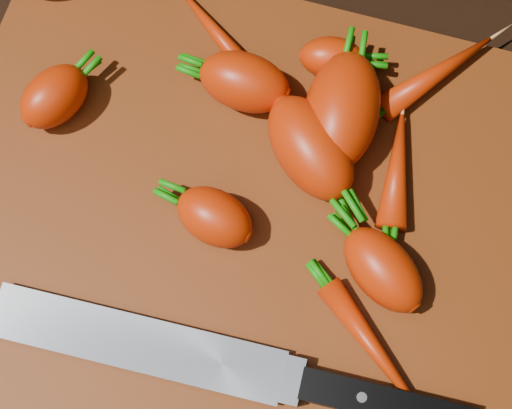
# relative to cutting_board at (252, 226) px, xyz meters

# --- Properties ---
(ground) EXTENTS (2.00, 2.00, 0.01)m
(ground) POSITION_rel_cutting_board_xyz_m (0.00, 0.00, -0.01)
(ground) COLOR black
(cutting_board) EXTENTS (0.50, 0.40, 0.01)m
(cutting_board) POSITION_rel_cutting_board_xyz_m (0.00, 0.00, 0.00)
(cutting_board) COLOR maroon
(cutting_board) RESTS_ON ground
(carrot_1) EXTENTS (0.07, 0.05, 0.04)m
(carrot_1) POSITION_rel_cutting_board_xyz_m (-0.03, -0.01, 0.03)
(carrot_1) COLOR red
(carrot_1) RESTS_ON cutting_board
(carrot_2) EXTENTS (0.10, 0.10, 0.05)m
(carrot_2) POSITION_rel_cutting_board_xyz_m (0.03, 0.06, 0.03)
(carrot_2) COLOR red
(carrot_2) RESTS_ON cutting_board
(carrot_3) EXTENTS (0.06, 0.10, 0.06)m
(carrot_3) POSITION_rel_cutting_board_xyz_m (0.04, 0.10, 0.03)
(carrot_3) COLOR red
(carrot_3) RESTS_ON cutting_board
(carrot_4) EXTENTS (0.08, 0.05, 0.05)m
(carrot_4) POSITION_rel_cutting_board_xyz_m (-0.04, 0.10, 0.03)
(carrot_4) COLOR red
(carrot_4) RESTS_ON cutting_board
(carrot_5) EXTENTS (0.06, 0.04, 0.03)m
(carrot_5) POSITION_rel_cutting_board_xyz_m (0.02, 0.14, 0.02)
(carrot_5) COLOR red
(carrot_5) RESTS_ON cutting_board
(carrot_6) EXTENTS (0.08, 0.08, 0.04)m
(carrot_6) POSITION_rel_cutting_board_xyz_m (0.10, -0.01, 0.03)
(carrot_6) COLOR red
(carrot_6) RESTS_ON cutting_board
(carrot_7) EXTENTS (0.09, 0.10, 0.02)m
(carrot_7) POSITION_rel_cutting_board_xyz_m (0.11, 0.16, 0.02)
(carrot_7) COLOR red
(carrot_7) RESTS_ON cutting_board
(carrot_8) EXTENTS (0.10, 0.09, 0.02)m
(carrot_8) POSITION_rel_cutting_board_xyz_m (0.11, -0.07, 0.02)
(carrot_8) COLOR red
(carrot_8) RESTS_ON cutting_board
(carrot_9) EXTENTS (0.04, 0.09, 0.02)m
(carrot_9) POSITION_rel_cutting_board_xyz_m (0.10, 0.07, 0.02)
(carrot_9) COLOR red
(carrot_9) RESTS_ON cutting_board
(carrot_10) EXTENTS (0.06, 0.07, 0.04)m
(carrot_10) POSITION_rel_cutting_board_xyz_m (-0.17, 0.05, 0.03)
(carrot_10) COLOR red
(carrot_10) RESTS_ON cutting_board
(carrot_11) EXTENTS (0.10, 0.08, 0.02)m
(carrot_11) POSITION_rel_cutting_board_xyz_m (-0.07, 0.14, 0.02)
(carrot_11) COLOR red
(carrot_11) RESTS_ON cutting_board
(knife) EXTENTS (0.35, 0.05, 0.02)m
(knife) POSITION_rel_cutting_board_xyz_m (-0.03, -0.11, 0.01)
(knife) COLOR gray
(knife) RESTS_ON cutting_board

